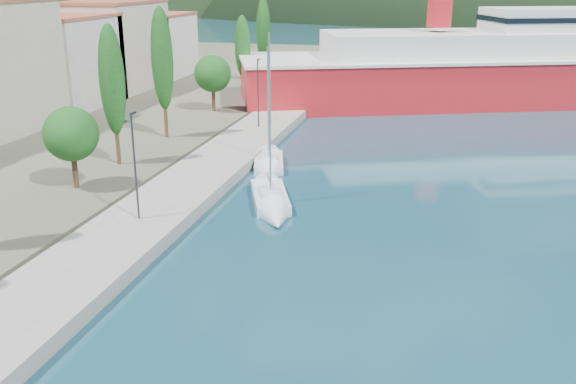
# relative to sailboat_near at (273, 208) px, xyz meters

# --- Properties ---
(ground) EXTENTS (1400.00, 1400.00, 0.00)m
(ground) POSITION_rel_sailboat_near_xyz_m (2.46, 100.03, -0.28)
(ground) COLOR #174352
(quay) EXTENTS (5.00, 88.00, 0.80)m
(quay) POSITION_rel_sailboat_near_xyz_m (-6.54, 6.03, 0.12)
(quay) COLOR gray
(quay) RESTS_ON ground
(town_buildings) EXTENTS (9.20, 69.20, 11.30)m
(town_buildings) POSITION_rel_sailboat_near_xyz_m (-29.54, 16.94, 5.28)
(town_buildings) COLOR beige
(town_buildings) RESTS_ON land_strip
(tree_row) EXTENTS (3.69, 61.83, 10.87)m
(tree_row) POSITION_rel_sailboat_near_xyz_m (-13.16, 12.64, 5.51)
(tree_row) COLOR #47301E
(tree_row) RESTS_ON land_strip
(lamp_posts) EXTENTS (0.15, 47.74, 6.06)m
(lamp_posts) POSITION_rel_sailboat_near_xyz_m (-6.54, -4.77, 3.80)
(lamp_posts) COLOR #2D2D33
(lamp_posts) RESTS_ON quay
(sailboat_near) EXTENTS (4.82, 8.22, 11.50)m
(sailboat_near) POSITION_rel_sailboat_near_xyz_m (0.00, 0.00, 0.00)
(sailboat_near) COLOR silver
(sailboat_near) RESTS_ON ground
(sailboat_mid) EXTENTS (3.85, 7.02, 9.84)m
(sailboat_mid) POSITION_rel_sailboat_near_xyz_m (-2.51, 7.89, -0.00)
(sailboat_mid) COLOR silver
(sailboat_mid) RESTS_ON ground
(ferry) EXTENTS (60.45, 33.66, 11.91)m
(ferry) POSITION_rel_sailboat_near_xyz_m (16.17, 41.75, 3.34)
(ferry) COLOR red
(ferry) RESTS_ON ground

